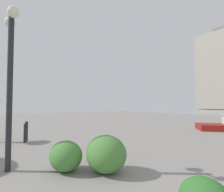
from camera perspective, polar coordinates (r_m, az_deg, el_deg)
The scene contains 6 objects.
building_annex at distance 71.44m, azimuth 31.90°, elevation 6.68°, with size 13.64×11.75×27.29m.
lamppost at distance 5.36m, azimuth -29.47°, elevation 8.79°, with size 0.98×0.28×4.06m.
bollard_near at distance 8.81m, azimuth -25.79°, elevation -10.40°, with size 0.13×0.13×0.84m.
bollard_mid at distance 9.14m, azimuth -25.42°, elevation -9.91°, with size 0.13×0.13×0.89m.
shrub_round at distance 4.66m, azimuth -1.84°, elevation -17.79°, with size 1.07×0.96×0.91m.
shrub_wide at distance 4.90m, azimuth -14.39°, elevation -17.87°, with size 0.89×0.80×0.76m.
Camera 1 is at (0.04, 1.03, 1.68)m, focal length 28.91 mm.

